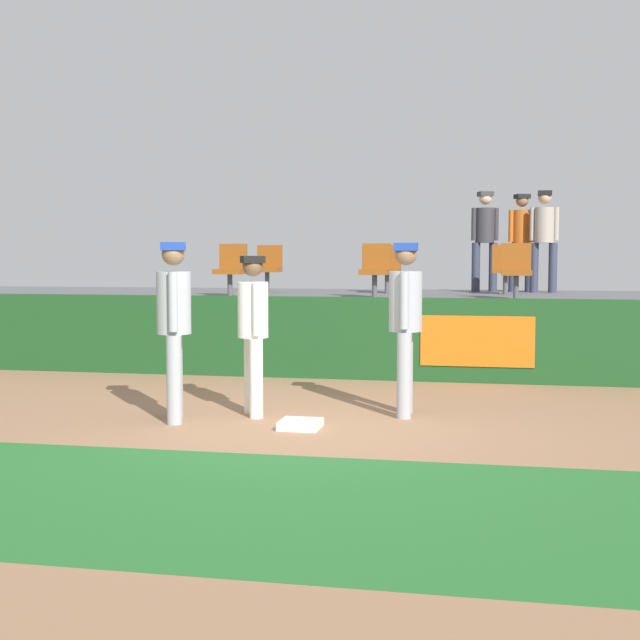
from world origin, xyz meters
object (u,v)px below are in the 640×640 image
(player_coach_visitor, at_px, (174,318))
(seat_back_right, at_px, (506,266))
(spectator_capped, at_px, (544,234))
(first_base, at_px, (300,424))
(seat_front_center, at_px, (375,267))
(spectator_hooded, at_px, (521,235))
(player_fielder_home, at_px, (253,324))
(spectator_casual, at_px, (485,234))
(seat_back_left, at_px, (268,266))
(seat_front_left, at_px, (231,267))
(player_runner_visitor, at_px, (405,316))
(seat_front_right, at_px, (516,268))
(seat_back_center, at_px, (388,266))

(player_coach_visitor, relative_size, seat_back_right, 2.19)
(spectator_capped, bearing_deg, player_coach_visitor, 63.53)
(first_base, relative_size, seat_front_center, 0.48)
(spectator_hooded, bearing_deg, player_fielder_home, 46.86)
(player_coach_visitor, height_order, spectator_casual, spectator_casual)
(first_base, xyz_separation_m, spectator_capped, (2.74, 7.48, 2.04))
(player_fielder_home, xyz_separation_m, spectator_capped, (3.38, 6.89, 1.10))
(seat_back_right, bearing_deg, seat_front_center, -137.82)
(first_base, xyz_separation_m, seat_back_right, (2.07, 6.75, 1.48))
(seat_back_left, distance_m, seat_front_left, 1.81)
(spectator_capped, bearing_deg, player_runner_visitor, 77.33)
(seat_front_right, relative_size, spectator_capped, 0.47)
(player_runner_visitor, height_order, seat_back_right, seat_back_right)
(seat_front_right, distance_m, seat_front_left, 4.42)
(seat_back_right, bearing_deg, first_base, -107.06)
(seat_front_left, height_order, spectator_casual, spectator_casual)
(seat_back_center, height_order, seat_front_left, same)
(first_base, xyz_separation_m, player_fielder_home, (-0.64, 0.59, 0.94))
(player_fielder_home, bearing_deg, spectator_capped, 127.02)
(spectator_hooded, distance_m, spectator_capped, 0.48)
(player_coach_visitor, relative_size, spectator_hooded, 1.05)
(spectator_hooded, bearing_deg, spectator_capped, 121.59)
(player_fielder_home, distance_m, spectator_capped, 7.75)
(first_base, bearing_deg, spectator_hooded, 73.10)
(seat_front_left, bearing_deg, spectator_casual, 34.70)
(player_coach_visitor, xyz_separation_m, seat_front_center, (1.43, 4.84, 0.46))
(first_base, height_order, seat_back_left, seat_back_left)
(seat_back_right, distance_m, seat_front_left, 4.65)
(seat_back_center, distance_m, seat_front_left, 2.91)
(seat_front_left, relative_size, spectator_capped, 0.47)
(first_base, relative_size, seat_back_left, 0.48)
(player_runner_visitor, bearing_deg, seat_front_center, -170.66)
(player_coach_visitor, relative_size, seat_back_center, 2.19)
(player_runner_visitor, relative_size, seat_front_center, 2.19)
(player_coach_visitor, xyz_separation_m, seat_back_right, (3.42, 6.64, 0.46))
(first_base, height_order, player_runner_visitor, player_runner_visitor)
(seat_back_right, bearing_deg, spectator_casual, 111.21)
(seat_back_center, relative_size, spectator_hooded, 0.48)
(seat_front_right, bearing_deg, spectator_capped, 77.93)
(seat_back_right, bearing_deg, seat_back_left, 180.00)
(first_base, bearing_deg, seat_front_right, 66.07)
(player_fielder_home, relative_size, player_coach_visitor, 0.93)
(seat_front_right, relative_size, seat_front_left, 1.00)
(first_base, xyz_separation_m, seat_front_right, (2.20, 4.95, 1.48))
(player_runner_visitor, xyz_separation_m, player_coach_visitor, (-2.29, -0.77, 0.00))
(player_runner_visitor, xyz_separation_m, spectator_hooded, (1.42, 6.89, 1.00))
(player_fielder_home, xyz_separation_m, seat_front_center, (0.72, 4.36, 0.54))
(player_runner_visitor, height_order, spectator_capped, spectator_capped)
(spectator_hooded, xyz_separation_m, spectator_capped, (0.38, -0.29, 0.02))
(player_coach_visitor, distance_m, seat_back_left, 6.70)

